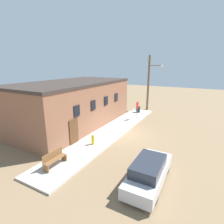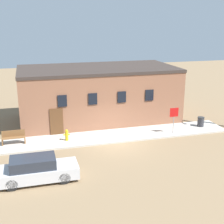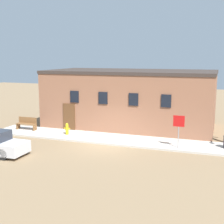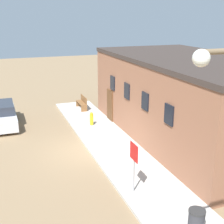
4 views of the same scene
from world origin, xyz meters
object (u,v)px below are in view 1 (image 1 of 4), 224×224
object	(u,v)px
trash_bin	(138,109)
parked_car	(149,172)
utility_pole	(149,82)
stop_sign	(137,107)
fire_hydrant	(93,139)
bench	(54,159)

from	to	relation	value
trash_bin	parked_car	xyz separation A→B (m)	(-13.49, -5.52, 0.15)
utility_pole	parked_car	distance (m)	17.07
utility_pole	parked_car	world-z (taller)	utility_pole
trash_bin	stop_sign	bearing A→B (deg)	-162.84
fire_hydrant	stop_sign	distance (m)	8.28
fire_hydrant	trash_bin	size ratio (longest dim) A/B	1.07
fire_hydrant	bench	size ratio (longest dim) A/B	0.52
trash_bin	utility_pole	world-z (taller)	utility_pole
fire_hydrant	utility_pole	bearing A→B (deg)	-1.56
parked_car	stop_sign	bearing A→B (deg)	23.62
stop_sign	parked_car	xyz separation A→B (m)	(-10.54, -4.61, -0.89)
fire_hydrant	parked_car	distance (m)	5.82
trash_bin	parked_car	distance (m)	14.58
utility_pole	parked_car	size ratio (longest dim) A/B	1.72
stop_sign	utility_pole	xyz separation A→B (m)	(5.44, 0.34, 2.49)
bench	utility_pole	size ratio (longest dim) A/B	0.21
fire_hydrant	parked_car	world-z (taller)	parked_car
stop_sign	parked_car	distance (m)	11.54
utility_pole	parked_car	xyz separation A→B (m)	(-15.98, -4.95, -3.38)
stop_sign	utility_pole	size ratio (longest dim) A/B	0.27
stop_sign	bench	size ratio (longest dim) A/B	1.27
utility_pole	fire_hydrant	bearing A→B (deg)	178.44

